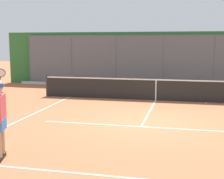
# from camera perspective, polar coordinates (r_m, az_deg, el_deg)

# --- Properties ---
(ground_plane) EXTENTS (60.00, 60.00, 0.00)m
(ground_plane) POSITION_cam_1_polar(r_m,az_deg,el_deg) (10.92, 5.54, -5.66)
(ground_plane) COLOR #A8603D
(court_line_markings) EXTENTS (8.29, 8.75, 0.01)m
(court_line_markings) POSITION_cam_1_polar(r_m,az_deg,el_deg) (9.99, 4.83, -6.95)
(court_line_markings) COLOR white
(court_line_markings) RESTS_ON ground
(fence_backdrop) EXTENTS (19.68, 1.37, 3.21)m
(fence_backdrop) POSITION_cam_1_polar(r_m,az_deg,el_deg) (19.77, 9.02, 5.18)
(fence_backdrop) COLOR #565B60
(fence_backdrop) RESTS_ON ground
(tennis_net) EXTENTS (10.65, 0.09, 1.07)m
(tennis_net) POSITION_cam_1_polar(r_m,az_deg,el_deg) (14.92, 7.62, -0.00)
(tennis_net) COLOR #2D2D2D
(tennis_net) RESTS_ON ground
(tennis_ball_mid_court) EXTENTS (0.07, 0.07, 0.07)m
(tennis_ball_mid_court) POSITION_cam_1_polar(r_m,az_deg,el_deg) (14.50, 15.99, -2.33)
(tennis_ball_mid_court) COLOR #D6E042
(tennis_ball_mid_court) RESTS_ON ground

